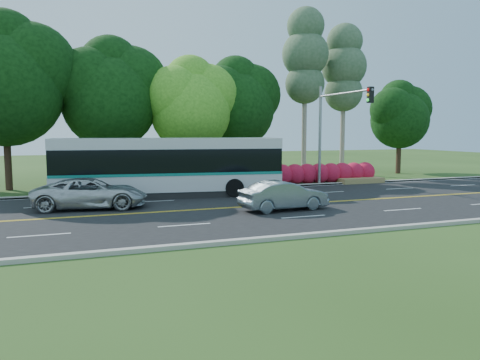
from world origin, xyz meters
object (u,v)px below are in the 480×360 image
object	(u,v)px
transit_bus	(169,168)
suv	(91,193)
traffic_signal	(334,119)
sedan	(284,196)

from	to	relation	value
transit_bus	suv	world-z (taller)	transit_bus
traffic_signal	transit_bus	bearing A→B (deg)	-179.24
sedan	suv	size ratio (longest dim) A/B	0.79
suv	sedan	bearing A→B (deg)	-104.08
sedan	traffic_signal	bearing A→B (deg)	-49.92
traffic_signal	sedan	bearing A→B (deg)	-135.30
traffic_signal	transit_bus	xyz separation A→B (m)	(-11.32, -0.15, -2.95)
transit_bus	sedan	world-z (taller)	transit_bus
traffic_signal	sedan	size ratio (longest dim) A/B	1.61
traffic_signal	suv	xyz separation A→B (m)	(-15.89, -3.20, -3.89)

